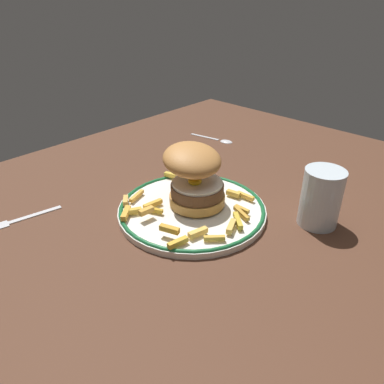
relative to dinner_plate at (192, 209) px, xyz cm
name	(u,v)px	position (x,y,z in cm)	size (l,w,h in cm)	color
ground_plane	(217,215)	(5.02, -2.14, -2.84)	(118.31, 105.55, 4.00)	#513021
dinner_plate	(192,209)	(0.00, 0.00, 0.00)	(28.31, 28.31, 1.60)	white
burger	(195,176)	(1.46, 0.72, 6.43)	(13.41, 13.86, 11.97)	#BF863E
fries_pile	(184,212)	(-3.17, -0.97, 1.32)	(22.54, 25.13, 1.95)	gold
water_glass	(321,200)	(13.26, -19.11, 4.02)	(7.15, 7.15, 10.75)	silver
fork	(20,219)	(-23.85, 21.73, -0.66)	(14.41, 4.01, 0.36)	silver
spoon	(222,140)	(33.05, 19.72, -0.48)	(4.24, 13.38, 0.90)	silver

